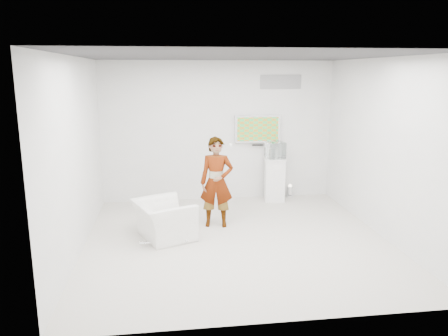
{
  "coord_description": "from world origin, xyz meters",
  "views": [
    {
      "loc": [
        -1.13,
        -6.81,
        2.77
      ],
      "look_at": [
        -0.13,
        0.6,
        1.11
      ],
      "focal_mm": 35.0,
      "sensor_mm": 36.0,
      "label": 1
    }
  ],
  "objects_px": {
    "person": "(217,182)",
    "pedestal": "(275,179)",
    "tv": "(258,129)",
    "floor_uplight": "(290,191)",
    "armchair": "(164,220)"
  },
  "relations": [
    {
      "from": "armchair",
      "to": "floor_uplight",
      "type": "xyz_separation_m",
      "value": [
        2.8,
        2.08,
        -0.18
      ]
    },
    {
      "from": "tv",
      "to": "person",
      "type": "distance_m",
      "value": 2.15
    },
    {
      "from": "tv",
      "to": "pedestal",
      "type": "relative_size",
      "value": 1.06
    },
    {
      "from": "person",
      "to": "pedestal",
      "type": "relative_size",
      "value": 1.74
    },
    {
      "from": "tv",
      "to": "person",
      "type": "relative_size",
      "value": 0.61
    },
    {
      "from": "tv",
      "to": "person",
      "type": "bearing_deg",
      "value": -122.89
    },
    {
      "from": "pedestal",
      "to": "floor_uplight",
      "type": "bearing_deg",
      "value": 22.07
    },
    {
      "from": "pedestal",
      "to": "floor_uplight",
      "type": "distance_m",
      "value": 0.55
    },
    {
      "from": "person",
      "to": "floor_uplight",
      "type": "height_order",
      "value": "person"
    },
    {
      "from": "tv",
      "to": "armchair",
      "type": "distance_m",
      "value": 3.24
    },
    {
      "from": "tv",
      "to": "person",
      "type": "xyz_separation_m",
      "value": [
        -1.1,
        -1.7,
        -0.73
      ]
    },
    {
      "from": "tv",
      "to": "person",
      "type": "height_order",
      "value": "tv"
    },
    {
      "from": "floor_uplight",
      "to": "pedestal",
      "type": "bearing_deg",
      "value": -157.93
    },
    {
      "from": "tv",
      "to": "floor_uplight",
      "type": "bearing_deg",
      "value": -7.26
    },
    {
      "from": "pedestal",
      "to": "tv",
      "type": "bearing_deg",
      "value": 142.91
    }
  ]
}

